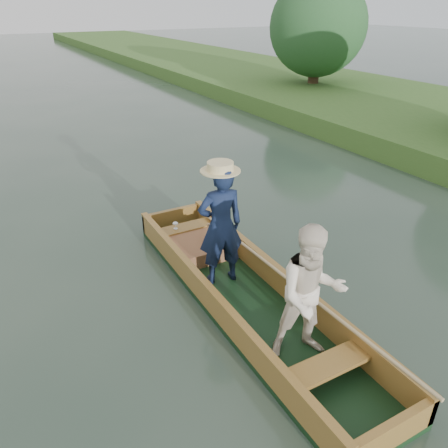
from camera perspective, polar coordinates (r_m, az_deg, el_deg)
ground at (r=5.98m, az=2.82°, el=-10.46°), size 120.00×120.00×0.00m
trees_far at (r=16.50m, az=19.79°, el=21.90°), size 4.45×12.28×4.65m
punt at (r=5.55m, az=3.85°, el=-6.47°), size 1.12×5.08×1.82m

